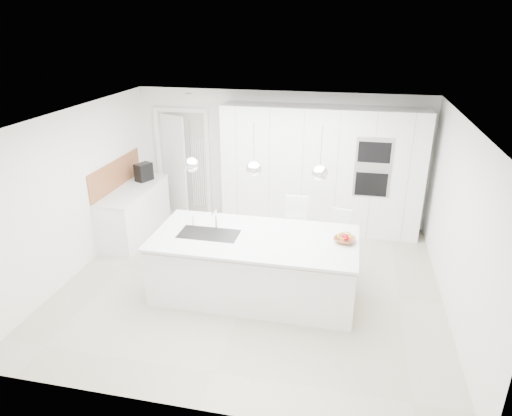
% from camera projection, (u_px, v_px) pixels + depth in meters
% --- Properties ---
extents(floor, '(5.50, 5.50, 0.00)m').
position_uv_depth(floor, '(252.00, 282.00, 6.91)').
color(floor, '#B8AF96').
rests_on(floor, ground).
extents(wall_back, '(5.50, 0.00, 5.50)m').
position_uv_depth(wall_back, '(280.00, 158.00, 8.69)').
color(wall_back, white).
rests_on(wall_back, ground).
extents(wall_left, '(0.00, 5.00, 5.00)m').
position_uv_depth(wall_left, '(76.00, 192.00, 6.96)').
color(wall_left, white).
rests_on(wall_left, ground).
extents(ceiling, '(5.50, 5.50, 0.00)m').
position_uv_depth(ceiling, '(251.00, 118.00, 5.95)').
color(ceiling, white).
rests_on(ceiling, wall_back).
extents(tall_cabinets, '(3.60, 0.60, 2.30)m').
position_uv_depth(tall_cabinets, '(321.00, 170.00, 8.30)').
color(tall_cabinets, white).
rests_on(tall_cabinets, floor).
extents(oven_stack, '(0.62, 0.04, 1.05)m').
position_uv_depth(oven_stack, '(373.00, 168.00, 7.77)').
color(oven_stack, '#A5A5A8').
rests_on(oven_stack, tall_cabinets).
extents(doorway_frame, '(1.11, 0.08, 2.13)m').
position_uv_depth(doorway_frame, '(184.00, 163.00, 9.13)').
color(doorway_frame, white).
rests_on(doorway_frame, floor).
extents(hallway_door, '(0.76, 0.38, 2.00)m').
position_uv_depth(hallway_door, '(171.00, 164.00, 9.14)').
color(hallway_door, white).
rests_on(hallway_door, floor).
extents(radiator, '(0.32, 0.04, 1.40)m').
position_uv_depth(radiator, '(199.00, 173.00, 9.12)').
color(radiator, white).
rests_on(radiator, floor).
extents(left_base_cabinets, '(0.60, 1.80, 0.86)m').
position_uv_depth(left_base_cabinets, '(135.00, 213.00, 8.30)').
color(left_base_cabinets, white).
rests_on(left_base_cabinets, floor).
extents(left_worktop, '(0.62, 1.82, 0.04)m').
position_uv_depth(left_worktop, '(132.00, 190.00, 8.13)').
color(left_worktop, white).
rests_on(left_worktop, left_base_cabinets).
extents(oak_backsplash, '(0.02, 1.80, 0.50)m').
position_uv_depth(oak_backsplash, '(116.00, 174.00, 8.08)').
color(oak_backsplash, '#9F5C31').
rests_on(oak_backsplash, wall_left).
extents(island_base, '(2.80, 1.20, 0.86)m').
position_uv_depth(island_base, '(254.00, 268.00, 6.45)').
color(island_base, white).
rests_on(island_base, floor).
extents(island_worktop, '(2.84, 1.40, 0.04)m').
position_uv_depth(island_worktop, '(255.00, 238.00, 6.33)').
color(island_worktop, white).
rests_on(island_worktop, island_base).
extents(island_sink, '(0.84, 0.44, 0.18)m').
position_uv_depth(island_sink, '(209.00, 239.00, 6.43)').
color(island_sink, '#3F3F42').
rests_on(island_sink, island_worktop).
extents(island_tap, '(0.02, 0.02, 0.30)m').
position_uv_depth(island_tap, '(216.00, 219.00, 6.51)').
color(island_tap, white).
rests_on(island_tap, island_worktop).
extents(pendant_left, '(0.20, 0.20, 0.20)m').
position_uv_depth(pendant_left, '(191.00, 165.00, 6.06)').
color(pendant_left, white).
rests_on(pendant_left, ceiling).
extents(pendant_mid, '(0.20, 0.20, 0.20)m').
position_uv_depth(pendant_mid, '(254.00, 169.00, 5.89)').
color(pendant_mid, white).
rests_on(pendant_mid, ceiling).
extents(pendant_right, '(0.20, 0.20, 0.20)m').
position_uv_depth(pendant_right, '(320.00, 173.00, 5.73)').
color(pendant_right, white).
rests_on(pendant_right, ceiling).
extents(fruit_bowl, '(0.35, 0.35, 0.07)m').
position_uv_depth(fruit_bowl, '(344.00, 240.00, 6.15)').
color(fruit_bowl, '#9F5C31').
rests_on(fruit_bowl, island_worktop).
extents(espresso_machine, '(0.30, 0.36, 0.33)m').
position_uv_depth(espresso_machine, '(144.00, 172.00, 8.48)').
color(espresso_machine, black).
rests_on(espresso_machine, left_worktop).
extents(bar_stool_left, '(0.40, 0.53, 1.13)m').
position_uv_depth(bar_stool_left, '(295.00, 233.00, 7.21)').
color(bar_stool_left, white).
rests_on(bar_stool_left, floor).
extents(bar_stool_right, '(0.42, 0.52, 1.00)m').
position_uv_depth(bar_stool_right, '(340.00, 242.00, 7.04)').
color(bar_stool_right, white).
rests_on(bar_stool_right, floor).
extents(apple_a, '(0.08, 0.08, 0.08)m').
position_uv_depth(apple_a, '(346.00, 238.00, 6.13)').
color(apple_a, red).
rests_on(apple_a, fruit_bowl).
extents(apple_b, '(0.07, 0.07, 0.07)m').
position_uv_depth(apple_b, '(345.00, 236.00, 6.18)').
color(apple_b, red).
rests_on(apple_b, fruit_bowl).
extents(apple_c, '(0.07, 0.07, 0.07)m').
position_uv_depth(apple_c, '(347.00, 238.00, 6.14)').
color(apple_c, red).
rests_on(apple_c, fruit_bowl).
extents(banana_bunch, '(0.23, 0.17, 0.21)m').
position_uv_depth(banana_bunch, '(344.00, 235.00, 6.10)').
color(banana_bunch, yellow).
rests_on(banana_bunch, fruit_bowl).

